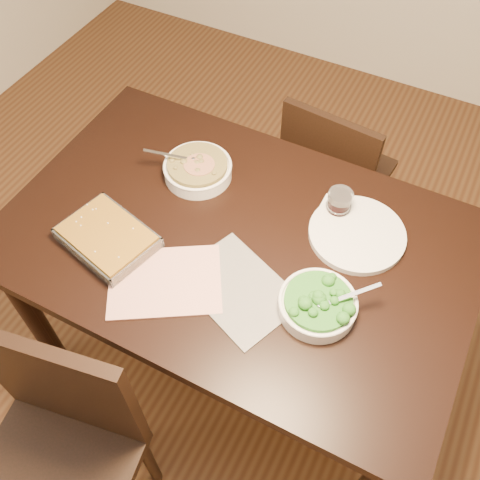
{
  "coord_description": "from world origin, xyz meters",
  "views": [
    {
      "loc": [
        0.45,
        -0.85,
        2.02
      ],
      "look_at": [
        0.03,
        -0.04,
        0.8
      ],
      "focal_mm": 40.0,
      "sensor_mm": 36.0,
      "label": 1
    }
  ],
  "objects_px": {
    "stew_bowl": "(198,169)",
    "baking_dish": "(108,238)",
    "dinner_plate": "(357,234)",
    "chair_near": "(58,448)",
    "broccoli_bowl": "(318,304)",
    "wine_tumbler": "(339,202)",
    "table": "(236,256)",
    "chair_far": "(332,173)"
  },
  "relations": [
    {
      "from": "stew_bowl",
      "to": "baking_dish",
      "type": "bearing_deg",
      "value": -105.39
    },
    {
      "from": "baking_dish",
      "to": "dinner_plate",
      "type": "xyz_separation_m",
      "value": [
        0.64,
        0.36,
        -0.01
      ]
    },
    {
      "from": "stew_bowl",
      "to": "dinner_plate",
      "type": "xyz_separation_m",
      "value": [
        0.54,
        -0.0,
        -0.02
      ]
    },
    {
      "from": "chair_near",
      "to": "baking_dish",
      "type": "bearing_deg",
      "value": 95.59
    },
    {
      "from": "broccoli_bowl",
      "to": "wine_tumbler",
      "type": "xyz_separation_m",
      "value": [
        -0.07,
        0.35,
        0.02
      ]
    },
    {
      "from": "stew_bowl",
      "to": "wine_tumbler",
      "type": "bearing_deg",
      "value": 7.35
    },
    {
      "from": "stew_bowl",
      "to": "baking_dish",
      "type": "height_order",
      "value": "stew_bowl"
    },
    {
      "from": "table",
      "to": "chair_near",
      "type": "relative_size",
      "value": 1.54
    },
    {
      "from": "chair_far",
      "to": "dinner_plate",
      "type": "bearing_deg",
      "value": 120.16
    },
    {
      "from": "baking_dish",
      "to": "wine_tumbler",
      "type": "relative_size",
      "value": 3.66
    },
    {
      "from": "table",
      "to": "baking_dish",
      "type": "distance_m",
      "value": 0.4
    },
    {
      "from": "stew_bowl",
      "to": "broccoli_bowl",
      "type": "relative_size",
      "value": 1.1
    },
    {
      "from": "chair_far",
      "to": "baking_dish",
      "type": "bearing_deg",
      "value": 69.68
    },
    {
      "from": "wine_tumbler",
      "to": "chair_far",
      "type": "relative_size",
      "value": 0.1
    },
    {
      "from": "dinner_plate",
      "to": "chair_near",
      "type": "height_order",
      "value": "chair_near"
    },
    {
      "from": "table",
      "to": "baking_dish",
      "type": "height_order",
      "value": "baking_dish"
    },
    {
      "from": "baking_dish",
      "to": "chair_near",
      "type": "height_order",
      "value": "chair_near"
    },
    {
      "from": "table",
      "to": "chair_near",
      "type": "xyz_separation_m",
      "value": [
        -0.19,
        -0.7,
        -0.15
      ]
    },
    {
      "from": "dinner_plate",
      "to": "baking_dish",
      "type": "bearing_deg",
      "value": -150.87
    },
    {
      "from": "stew_bowl",
      "to": "chair_far",
      "type": "distance_m",
      "value": 0.68
    },
    {
      "from": "wine_tumbler",
      "to": "chair_far",
      "type": "height_order",
      "value": "wine_tumbler"
    },
    {
      "from": "broccoli_bowl",
      "to": "wine_tumbler",
      "type": "distance_m",
      "value": 0.35
    },
    {
      "from": "broccoli_bowl",
      "to": "chair_far",
      "type": "distance_m",
      "value": 0.88
    },
    {
      "from": "table",
      "to": "wine_tumbler",
      "type": "bearing_deg",
      "value": 44.43
    },
    {
      "from": "broccoli_bowl",
      "to": "wine_tumbler",
      "type": "height_order",
      "value": "wine_tumbler"
    },
    {
      "from": "baking_dish",
      "to": "wine_tumbler",
      "type": "xyz_separation_m",
      "value": [
        0.56,
        0.42,
        0.02
      ]
    },
    {
      "from": "wine_tumbler",
      "to": "chair_far",
      "type": "distance_m",
      "value": 0.58
    },
    {
      "from": "stew_bowl",
      "to": "wine_tumbler",
      "type": "relative_size",
      "value": 2.76
    },
    {
      "from": "baking_dish",
      "to": "wine_tumbler",
      "type": "height_order",
      "value": "wine_tumbler"
    },
    {
      "from": "broccoli_bowl",
      "to": "baking_dish",
      "type": "bearing_deg",
      "value": -173.54
    },
    {
      "from": "broccoli_bowl",
      "to": "dinner_plate",
      "type": "relative_size",
      "value": 0.74
    },
    {
      "from": "stew_bowl",
      "to": "dinner_plate",
      "type": "bearing_deg",
      "value": -0.0
    },
    {
      "from": "wine_tumbler",
      "to": "chair_far",
      "type": "xyz_separation_m",
      "value": [
        -0.14,
        0.44,
        -0.35
      ]
    },
    {
      "from": "wine_tumbler",
      "to": "chair_near",
      "type": "height_order",
      "value": "chair_near"
    },
    {
      "from": "dinner_plate",
      "to": "chair_far",
      "type": "bearing_deg",
      "value": 114.52
    },
    {
      "from": "broccoli_bowl",
      "to": "baking_dish",
      "type": "height_order",
      "value": "broccoli_bowl"
    },
    {
      "from": "table",
      "to": "stew_bowl",
      "type": "height_order",
      "value": "stew_bowl"
    },
    {
      "from": "table",
      "to": "chair_far",
      "type": "relative_size",
      "value": 1.73
    },
    {
      "from": "broccoli_bowl",
      "to": "chair_near",
      "type": "bearing_deg",
      "value": -130.08
    },
    {
      "from": "baking_dish",
      "to": "chair_far",
      "type": "relative_size",
      "value": 0.38
    },
    {
      "from": "table",
      "to": "baking_dish",
      "type": "xyz_separation_m",
      "value": [
        -0.33,
        -0.19,
        0.12
      ]
    },
    {
      "from": "stew_bowl",
      "to": "broccoli_bowl",
      "type": "xyz_separation_m",
      "value": [
        0.53,
        -0.29,
        -0.0
      ]
    }
  ]
}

